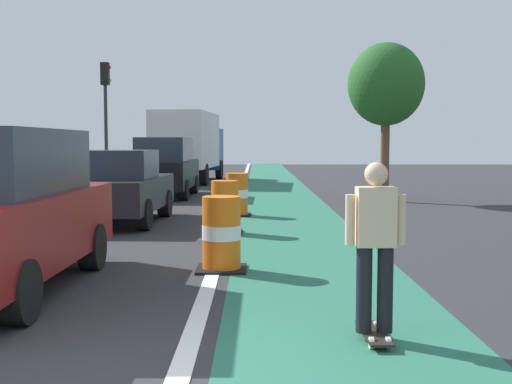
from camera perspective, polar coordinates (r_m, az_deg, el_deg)
name	(u,v)px	position (r m, az deg, el deg)	size (l,w,h in m)	color
bike_lane_strip	(292,214)	(16.63, 3.25, -2.01)	(2.50, 80.00, 0.01)	#286B51
lane_divider_stripe	(235,214)	(16.62, -1.93, -2.01)	(0.20, 80.00, 0.01)	silver
skateboarder_on_lane	(378,245)	(6.11, 10.81, -4.68)	(0.57, 0.81, 1.69)	black
parked_sedan_second	(122,187)	(15.10, -11.91, 0.40)	(2.04, 4.16, 1.70)	black
parked_suv_third	(167,167)	(22.21, -7.91, 2.25)	(1.98, 4.63, 2.04)	black
traffic_barrel_front	(224,234)	(9.35, -2.90, -3.80)	(0.73, 0.73, 1.09)	orange
traffic_barrel_mid	(227,208)	(13.16, -2.59, -1.40)	(0.73, 0.73, 1.09)	orange
traffic_barrel_back	(239,195)	(16.34, -1.51, -0.26)	(0.73, 0.73, 1.09)	orange
delivery_truck_down_block	(192,143)	(30.22, -5.75, 4.38)	(2.84, 7.75, 3.23)	silver
traffic_light_corner	(108,102)	(26.86, -13.06, 7.81)	(0.41, 0.32, 5.10)	#2D2D2D
street_tree_sidewalk	(388,85)	(20.74, 11.75, 9.32)	(2.40, 2.40, 5.00)	brown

